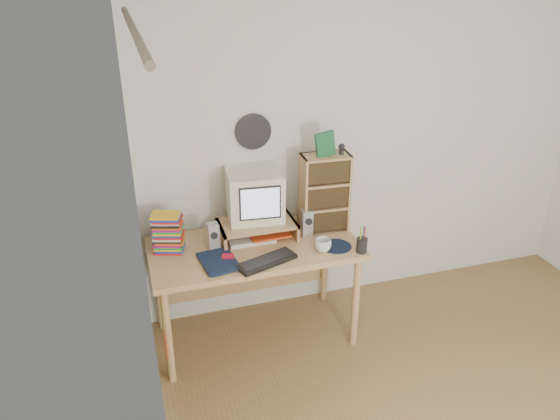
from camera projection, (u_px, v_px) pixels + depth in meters
back_wall at (375, 143)px, 4.04m from camera, size 3.50×0.00×3.50m
left_wall at (159, 329)px, 2.07m from camera, size 0.00×3.50×3.50m
curtain at (159, 283)px, 2.54m from camera, size 0.00×2.20×2.20m
wall_disc at (253, 132)px, 3.70m from camera, size 0.25×0.02×0.25m
desk at (252, 258)px, 3.78m from camera, size 1.40×0.70×0.75m
monitor_riser at (257, 226)px, 3.72m from camera, size 0.52×0.30×0.12m
crt_monitor at (255, 197)px, 3.68m from camera, size 0.39×0.39×0.34m
speaker_left at (213, 237)px, 3.58m from camera, size 0.08×0.08×0.19m
speaker_right at (307, 223)px, 3.75m from camera, size 0.08×0.08×0.19m
keyboard at (267, 261)px, 3.45m from camera, size 0.42×0.26×0.03m
dvd_stack at (169, 234)px, 3.54m from camera, size 0.21×0.18×0.26m
cd_rack at (325, 193)px, 3.77m from camera, size 0.34×0.20×0.55m
mug at (323, 245)px, 3.58m from camera, size 0.11×0.11×0.09m
diary at (202, 263)px, 3.41m from camera, size 0.28×0.23×0.05m
mousepad at (336, 246)px, 3.65m from camera, size 0.24×0.24×0.00m
pen_cup at (362, 242)px, 3.56m from camera, size 0.08×0.08×0.14m
papers at (257, 235)px, 3.76m from camera, size 0.32×0.24×0.04m
red_box at (228, 258)px, 3.48m from camera, size 0.09×0.07×0.04m
game_box at (325, 144)px, 3.59m from camera, size 0.13×0.04×0.17m
webcam at (342, 149)px, 3.65m from camera, size 0.05×0.05×0.07m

